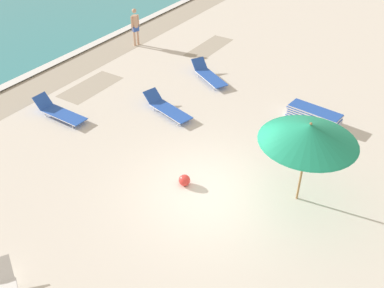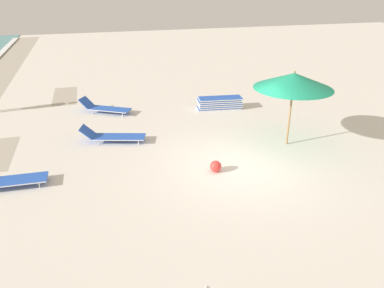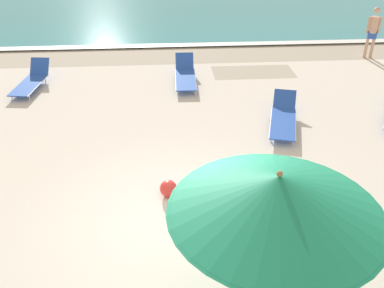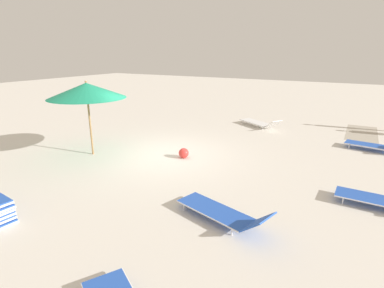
# 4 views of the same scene
# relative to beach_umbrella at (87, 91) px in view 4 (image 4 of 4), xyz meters

# --- Properties ---
(ground_plane) EXTENTS (60.00, 60.00, 0.16)m
(ground_plane) POSITION_rel_beach_umbrella_xyz_m (-1.09, 2.11, -2.25)
(ground_plane) COLOR silver
(beach_umbrella) EXTENTS (2.51, 2.51, 2.49)m
(beach_umbrella) POSITION_rel_beach_umbrella_xyz_m (0.00, 0.00, 0.00)
(beach_umbrella) COLOR #9E7547
(beach_umbrella) RESTS_ON ground_plane
(sun_lounger_under_umbrella) EXTENTS (1.16, 2.23, 0.54)m
(sun_lounger_under_umbrella) POSITION_rel_beach_umbrella_xyz_m (1.75, 5.63, -1.96)
(sun_lounger_under_umbrella) COLOR blue
(sun_lounger_under_umbrella) RESTS_ON ground_plane
(sun_lounger_near_water_left) EXTENTS (0.86, 2.04, 0.63)m
(sun_lounger_near_water_left) POSITION_rel_beach_umbrella_xyz_m (-5.18, 8.56, -1.95)
(sun_lounger_near_water_left) COLOR blue
(sun_lounger_near_water_left) RESTS_ON ground_plane
(sun_lounger_near_water_right) EXTENTS (1.68, 2.23, 0.51)m
(sun_lounger_near_water_right) POSITION_rel_beach_umbrella_xyz_m (-6.61, 3.84, -1.97)
(sun_lounger_near_water_right) COLOR white
(sun_lounger_near_water_right) RESTS_ON ground_plane
(beach_ball) EXTENTS (0.34, 0.34, 0.34)m
(beach_ball) POSITION_rel_beach_umbrella_xyz_m (-1.20, 2.93, -2.01)
(beach_ball) COLOR red
(beach_ball) RESTS_ON ground_plane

